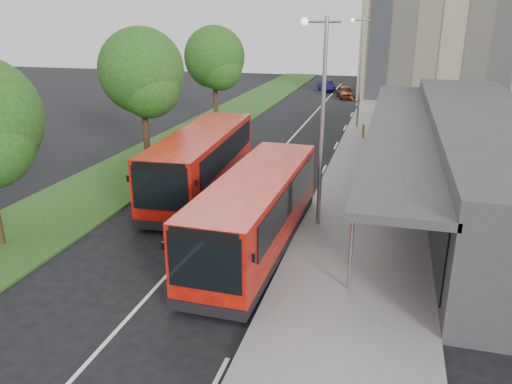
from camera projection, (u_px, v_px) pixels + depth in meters
The scene contains 17 objects.
ground at pixel (204, 234), 19.69m from camera, with size 120.00×120.00×0.00m, color black.
pavement at pixel (380, 134), 36.39m from camera, with size 5.00×80.00×0.15m, color gray.
grass_verge at pixel (212, 125), 39.64m from camera, with size 5.00×80.00×0.10m, color #1C4717.
lane_centre_line at pixel (285, 146), 33.35m from camera, with size 0.12×70.00×0.01m, color silver.
kerb_dashes at pixel (341, 136), 36.17m from camera, with size 0.12×56.00×0.01m.
office_block at pixel (474, 9), 51.50m from camera, with size 22.00×12.00×18.00m, color #9C8C6E.
station_building at pixel (478, 153), 23.60m from camera, with size 7.70×26.00×4.00m.
tree_mid at pixel (142, 76), 28.05m from camera, with size 4.79×4.79×7.71m.
tree_far at pixel (215, 61), 39.00m from camera, with size 4.74×4.74×7.62m.
lamp_post_near at pixel (321, 111), 18.93m from camera, with size 1.44×0.28×8.00m.
lamp_post_far at pixel (360, 66), 37.15m from camera, with size 1.44×0.28×8.00m.
bus_main at pixel (257, 212), 18.02m from camera, with size 2.77×10.05×2.83m.
bus_second at pixel (202, 162), 23.91m from camera, with size 3.35×10.73×3.00m.
litter_bin at pixel (365, 160), 27.99m from camera, with size 0.43×0.43×0.77m, color #321D14.
bollard at pixel (363, 131), 34.93m from camera, with size 0.15×0.15×0.92m, color yellow.
car_near at pixel (345, 92), 53.26m from camera, with size 1.52×3.78×1.29m, color #5C1F0D.
car_far at pixel (326, 86), 58.64m from camera, with size 1.27×3.64×1.20m, color navy.
Camera 1 is at (6.73, -16.87, 8.05)m, focal length 35.00 mm.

